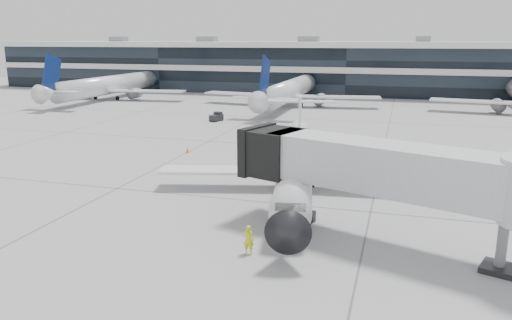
% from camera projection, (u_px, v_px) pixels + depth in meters
% --- Properties ---
extents(ground, '(220.00, 220.00, 0.00)m').
position_uv_depth(ground, '(235.00, 199.00, 37.41)').
color(ground, gray).
rests_on(ground, ground).
extents(terminal, '(170.00, 22.00, 10.00)m').
position_uv_depth(terminal, '(351.00, 70.00, 112.68)').
color(terminal, black).
rests_on(terminal, ground).
extents(bg_jet_left, '(32.00, 40.00, 9.60)m').
position_uv_depth(bg_jet_left, '(112.00, 99.00, 101.05)').
color(bg_jet_left, silver).
rests_on(bg_jet_left, ground).
extents(bg_jet_center, '(32.00, 40.00, 9.60)m').
position_uv_depth(bg_jet_center, '(290.00, 105.00, 90.88)').
color(bg_jet_center, silver).
rests_on(bg_jet_center, ground).
extents(regional_jet, '(21.87, 27.27, 6.32)m').
position_uv_depth(regional_jet, '(296.00, 164.00, 39.18)').
color(regional_jet, white).
rests_on(regional_jet, ground).
extents(jet_bridge, '(18.69, 9.53, 6.16)m').
position_uv_depth(jet_bridge, '(405.00, 172.00, 27.79)').
color(jet_bridge, '#B1B3B6').
rests_on(jet_bridge, ground).
extents(ramp_worker, '(0.63, 0.42, 1.69)m').
position_uv_depth(ramp_worker, '(248.00, 240.00, 27.75)').
color(ramp_worker, yellow).
rests_on(ramp_worker, ground).
extents(traffic_cone, '(0.42, 0.42, 0.56)m').
position_uv_depth(traffic_cone, '(188.00, 150.00, 52.87)').
color(traffic_cone, orange).
rests_on(traffic_cone, ground).
extents(far_tug, '(1.70, 2.30, 1.31)m').
position_uv_depth(far_tug, '(217.00, 117.00, 73.20)').
color(far_tug, black).
rests_on(far_tug, ground).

